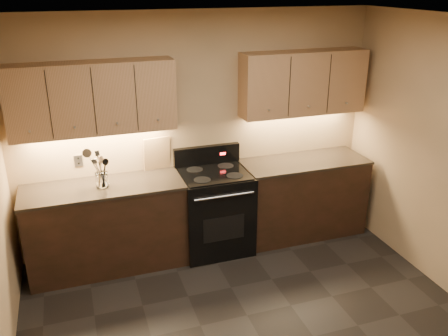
% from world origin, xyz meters
% --- Properties ---
extents(ceiling, '(4.00, 4.00, 0.00)m').
position_xyz_m(ceiling, '(0.00, 0.00, 2.60)').
color(ceiling, silver).
rests_on(ceiling, wall_back).
extents(wall_back, '(4.00, 0.04, 2.60)m').
position_xyz_m(wall_back, '(0.00, 2.00, 1.30)').
color(wall_back, tan).
rests_on(wall_back, ground).
extents(counter_left, '(1.62, 0.62, 0.93)m').
position_xyz_m(counter_left, '(-1.10, 1.70, 0.47)').
color(counter_left, black).
rests_on(counter_left, ground).
extents(counter_right, '(1.46, 0.62, 0.93)m').
position_xyz_m(counter_right, '(1.18, 1.70, 0.47)').
color(counter_right, black).
rests_on(counter_right, ground).
extents(stove, '(0.76, 0.68, 1.14)m').
position_xyz_m(stove, '(0.08, 1.68, 0.48)').
color(stove, black).
rests_on(stove, ground).
extents(upper_cab_left, '(1.60, 0.30, 0.70)m').
position_xyz_m(upper_cab_left, '(-1.10, 1.85, 1.80)').
color(upper_cab_left, tan).
rests_on(upper_cab_left, wall_back).
extents(upper_cab_right, '(1.44, 0.30, 0.70)m').
position_xyz_m(upper_cab_right, '(1.18, 1.85, 1.80)').
color(upper_cab_right, tan).
rests_on(upper_cab_right, wall_back).
extents(outlet_plate, '(0.08, 0.01, 0.12)m').
position_xyz_m(outlet_plate, '(-1.30, 1.99, 1.12)').
color(outlet_plate, '#B2B5BA').
rests_on(outlet_plate, wall_back).
extents(utensil_crock, '(0.14, 0.14, 0.15)m').
position_xyz_m(utensil_crock, '(-1.10, 1.68, 1.00)').
color(utensil_crock, white).
rests_on(utensil_crock, counter_left).
extents(cutting_board, '(0.30, 0.09, 0.37)m').
position_xyz_m(cutting_board, '(-0.48, 1.97, 1.11)').
color(cutting_board, tan).
rests_on(cutting_board, counter_left).
extents(wooden_spoon, '(0.11, 0.10, 0.31)m').
position_xyz_m(wooden_spoon, '(-1.13, 1.68, 1.10)').
color(wooden_spoon, tan).
rests_on(wooden_spoon, utensil_crock).
extents(black_spoon, '(0.12, 0.19, 0.34)m').
position_xyz_m(black_spoon, '(-1.10, 1.70, 1.12)').
color(black_spoon, black).
rests_on(black_spoon, utensil_crock).
extents(black_turner, '(0.14, 0.20, 0.38)m').
position_xyz_m(black_turner, '(-1.08, 1.65, 1.13)').
color(black_turner, black).
rests_on(black_turner, utensil_crock).
extents(steel_spatula, '(0.19, 0.15, 0.35)m').
position_xyz_m(steel_spatula, '(-1.06, 1.70, 1.11)').
color(steel_spatula, silver).
rests_on(steel_spatula, utensil_crock).
extents(steel_skimmer, '(0.25, 0.15, 0.41)m').
position_xyz_m(steel_skimmer, '(-1.06, 1.67, 1.15)').
color(steel_skimmer, silver).
rests_on(steel_skimmer, utensil_crock).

